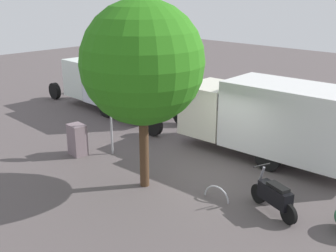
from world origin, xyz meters
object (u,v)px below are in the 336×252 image
Objects in this scene: box_truck_near at (269,116)px; box_truck_far at (114,80)px; utility_cabinet at (77,140)px; stop_sign at (110,103)px; street_tree at (142,63)px; motorcycle at (274,196)px; bike_rack_hoop at (216,199)px.

box_truck_far is at bearing -3.39° from box_truck_near.
utility_cabinet is at bearing 129.07° from box_truck_far.
street_tree is at bearing 161.48° from stop_sign.
stop_sign is (6.53, 0.36, 1.42)m from motorcycle.
utility_cabinet is (3.62, -0.01, -3.25)m from street_tree.
street_tree reaches higher than box_truck_far.
stop_sign reaches higher than motorcycle.
utility_cabinet is (5.16, 4.56, -1.00)m from box_truck_near.
box_truck_near is at bearing -80.43° from bike_rack_hoop.
street_tree is (-7.18, 4.64, 2.25)m from box_truck_far.
box_truck_far is 10.21m from bike_rack_hoop.
street_tree is at bearing 68.51° from box_truck_near.
street_tree is at bearing 38.81° from motorcycle.
stop_sign reaches higher than bike_rack_hoop.
box_truck_far is 4.50× the size of motorcycle.
box_truck_near is 1.53× the size of street_tree.
box_truck_near reaches higher than motorcycle.
motorcycle is at bearing -170.21° from utility_cabinet.
motorcycle is 1.73m from bike_rack_hoop.
box_truck_near is at bearing -139.74° from stop_sign.
bike_rack_hoop is (1.59, 0.45, -0.52)m from motorcycle.
motorcycle is (-10.93, 3.35, -1.06)m from box_truck_far.
street_tree is at bearing 21.22° from bike_rack_hoop.
box_truck_near is 10.15× the size of bike_rack_hoop.
box_truck_far is 6.78× the size of utility_cabinet.
box_truck_far is at bearing -22.14° from bike_rack_hoop.
street_tree is (-2.77, 0.93, 1.88)m from stop_sign.
utility_cabinet is at bearing 47.04° from stop_sign.
utility_cabinet reaches higher than bike_rack_hoop.
stop_sign is at bearing -18.52° from street_tree.
bike_rack_hoop is (-0.63, 3.74, -1.57)m from box_truck_near.
bike_rack_hoop is (-9.34, 3.80, -1.58)m from box_truck_far.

